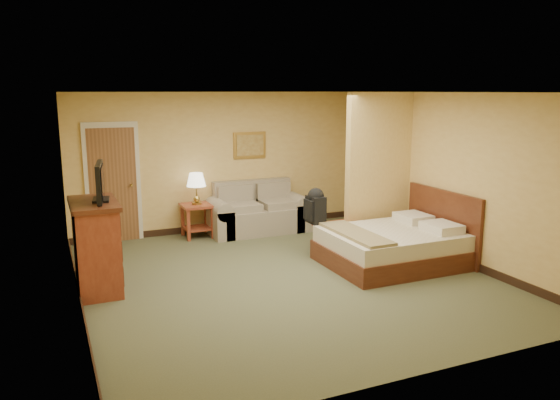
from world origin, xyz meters
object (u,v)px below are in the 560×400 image
coffee_table (339,232)px  dresser (96,246)px  loveseat (258,216)px  bed (395,245)px

coffee_table → dresser: size_ratio=0.60×
loveseat → dresser: 3.69m
loveseat → dresser: bearing=-146.8°
loveseat → bed: 2.94m
loveseat → dresser: dresser is taller
loveseat → coffee_table: size_ratio=2.59×
dresser → bed: bearing=-8.8°
dresser → loveseat: bearing=33.2°
loveseat → coffee_table: bearing=-65.0°
bed → dresser: bearing=171.2°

